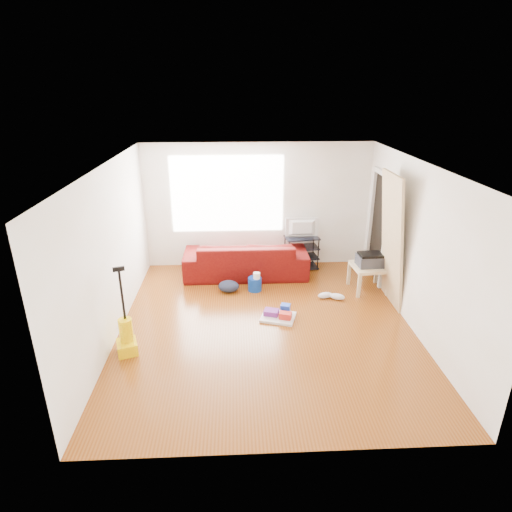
{
  "coord_description": "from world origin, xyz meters",
  "views": [
    {
      "loc": [
        -0.44,
        -5.8,
        3.52
      ],
      "look_at": [
        -0.12,
        0.6,
        0.94
      ],
      "focal_mm": 30.0,
      "sensor_mm": 36.0,
      "label": 1
    }
  ],
  "objects_px": {
    "vacuum": "(126,337)",
    "sofa": "(246,274)",
    "tv_stand": "(301,252)",
    "cleaning_tray": "(279,315)",
    "side_table": "(369,269)",
    "bucket": "(255,290)",
    "backpack": "(229,291)"
  },
  "relations": [
    {
      "from": "bucket",
      "to": "backpack",
      "type": "height_order",
      "value": "bucket"
    },
    {
      "from": "bucket",
      "to": "cleaning_tray",
      "type": "distance_m",
      "value": 1.08
    },
    {
      "from": "tv_stand",
      "to": "cleaning_tray",
      "type": "relative_size",
      "value": 1.14
    },
    {
      "from": "side_table",
      "to": "cleaning_tray",
      "type": "distance_m",
      "value": 1.99
    },
    {
      "from": "tv_stand",
      "to": "cleaning_tray",
      "type": "height_order",
      "value": "tv_stand"
    },
    {
      "from": "sofa",
      "to": "tv_stand",
      "type": "bearing_deg",
      "value": -166.63
    },
    {
      "from": "bucket",
      "to": "backpack",
      "type": "distance_m",
      "value": 0.48
    },
    {
      "from": "bucket",
      "to": "cleaning_tray",
      "type": "height_order",
      "value": "cleaning_tray"
    },
    {
      "from": "side_table",
      "to": "cleaning_tray",
      "type": "xyz_separation_m",
      "value": [
        -1.72,
        -0.94,
        -0.35
      ]
    },
    {
      "from": "side_table",
      "to": "bucket",
      "type": "bearing_deg",
      "value": 177.77
    },
    {
      "from": "sofa",
      "to": "bucket",
      "type": "xyz_separation_m",
      "value": [
        0.14,
        -0.71,
        0.0
      ]
    },
    {
      "from": "side_table",
      "to": "cleaning_tray",
      "type": "relative_size",
      "value": 1.01
    },
    {
      "from": "sofa",
      "to": "backpack",
      "type": "height_order",
      "value": "sofa"
    },
    {
      "from": "vacuum",
      "to": "sofa",
      "type": "bearing_deg",
      "value": 37.46
    },
    {
      "from": "cleaning_tray",
      "to": "backpack",
      "type": "xyz_separation_m",
      "value": [
        -0.82,
        0.99,
        -0.06
      ]
    },
    {
      "from": "bucket",
      "to": "sofa",
      "type": "bearing_deg",
      "value": 101.44
    },
    {
      "from": "sofa",
      "to": "tv_stand",
      "type": "distance_m",
      "value": 1.22
    },
    {
      "from": "sofa",
      "to": "bucket",
      "type": "relative_size",
      "value": 9.62
    },
    {
      "from": "sofa",
      "to": "tv_stand",
      "type": "xyz_separation_m",
      "value": [
        1.14,
        0.27,
        0.34
      ]
    },
    {
      "from": "sofa",
      "to": "side_table",
      "type": "xyz_separation_m",
      "value": [
        2.21,
        -0.79,
        0.41
      ]
    },
    {
      "from": "side_table",
      "to": "backpack",
      "type": "distance_m",
      "value": 2.58
    },
    {
      "from": "sofa",
      "to": "side_table",
      "type": "bearing_deg",
      "value": 160.36
    },
    {
      "from": "vacuum",
      "to": "cleaning_tray",
      "type": "bearing_deg",
      "value": 2.1
    },
    {
      "from": "side_table",
      "to": "vacuum",
      "type": "bearing_deg",
      "value": -155.91
    },
    {
      "from": "cleaning_tray",
      "to": "vacuum",
      "type": "distance_m",
      "value": 2.38
    },
    {
      "from": "tv_stand",
      "to": "bucket",
      "type": "xyz_separation_m",
      "value": [
        -0.99,
        -0.98,
        -0.34
      ]
    },
    {
      "from": "backpack",
      "to": "vacuum",
      "type": "bearing_deg",
      "value": -122.58
    },
    {
      "from": "cleaning_tray",
      "to": "sofa",
      "type": "bearing_deg",
      "value": 105.79
    },
    {
      "from": "tv_stand",
      "to": "backpack",
      "type": "relative_size",
      "value": 1.9
    },
    {
      "from": "sofa",
      "to": "tv_stand",
      "type": "height_order",
      "value": "tv_stand"
    },
    {
      "from": "sofa",
      "to": "side_table",
      "type": "relative_size",
      "value": 3.75
    },
    {
      "from": "bucket",
      "to": "backpack",
      "type": "bearing_deg",
      "value": -176.78
    }
  ]
}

